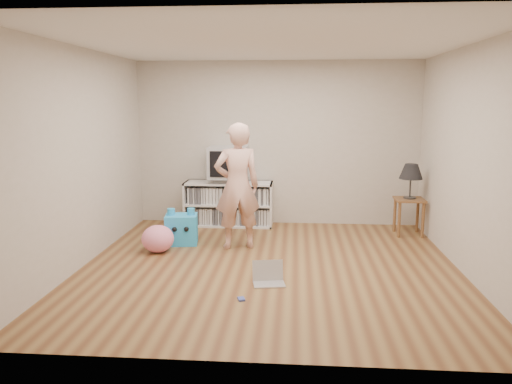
{
  "coord_description": "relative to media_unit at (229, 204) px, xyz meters",
  "views": [
    {
      "loc": [
        0.29,
        -5.75,
        1.96
      ],
      "look_at": [
        -0.19,
        0.4,
        0.84
      ],
      "focal_mm": 35.0,
      "sensor_mm": 36.0,
      "label": 1
    }
  ],
  "objects": [
    {
      "name": "ground",
      "position": [
        0.76,
        -2.04,
        -0.35
      ],
      "size": [
        4.5,
        4.5,
        0.0
      ],
      "primitive_type": "plane",
      "color": "brown",
      "rests_on": "ground"
    },
    {
      "name": "walls",
      "position": [
        0.76,
        -2.04,
        0.95
      ],
      "size": [
        4.52,
        4.52,
        2.6
      ],
      "color": "#BAB2A4",
      "rests_on": "ground"
    },
    {
      "name": "ceiling",
      "position": [
        0.76,
        -2.04,
        2.25
      ],
      "size": [
        4.5,
        4.5,
        0.01
      ],
      "primitive_type": "cube",
      "color": "white",
      "rests_on": "walls"
    },
    {
      "name": "media_unit",
      "position": [
        0.0,
        0.0,
        0.0
      ],
      "size": [
        1.4,
        0.45,
        0.7
      ],
      "color": "white",
      "rests_on": "ground"
    },
    {
      "name": "dvd_deck",
      "position": [
        0.0,
        -0.02,
        0.39
      ],
      "size": [
        0.45,
        0.35,
        0.07
      ],
      "primitive_type": "cube",
      "color": "gray",
      "rests_on": "media_unit"
    },
    {
      "name": "crt_tv",
      "position": [
        -0.0,
        -0.02,
        0.67
      ],
      "size": [
        0.6,
        0.53,
        0.5
      ],
      "color": "#AAAAAF",
      "rests_on": "dvd_deck"
    },
    {
      "name": "side_table",
      "position": [
        2.75,
        -0.39,
        0.07
      ],
      "size": [
        0.42,
        0.42,
        0.55
      ],
      "color": "brown",
      "rests_on": "ground"
    },
    {
      "name": "table_lamp",
      "position": [
        2.75,
        -0.39,
        0.59
      ],
      "size": [
        0.34,
        0.34,
        0.52
      ],
      "color": "#333333",
      "rests_on": "side_table"
    },
    {
      "name": "person",
      "position": [
        0.29,
        -1.24,
        0.5
      ],
      "size": [
        0.71,
        0.57,
        1.69
      ],
      "primitive_type": "imported",
      "rotation": [
        0.0,
        0.0,
        3.44
      ],
      "color": "beige",
      "rests_on": "ground"
    },
    {
      "name": "laptop",
      "position": [
        0.78,
        -2.57,
        -0.29
      ],
      "size": [
        0.38,
        0.33,
        0.23
      ],
      "rotation": [
        0.0,
        0.0,
        0.17
      ],
      "color": "silver",
      "rests_on": "ground"
    },
    {
      "name": "playing_cards",
      "position": [
        0.53,
        -3.08,
        -0.34
      ],
      "size": [
        0.09,
        0.11,
        0.02
      ],
      "primitive_type": "cube",
      "rotation": [
        0.0,
        0.0,
        0.31
      ],
      "color": "#4050AB",
      "rests_on": "ground"
    },
    {
      "name": "plush_blue",
      "position": [
        -0.52,
        -1.13,
        -0.14
      ],
      "size": [
        0.48,
        0.42,
        0.5
      ],
      "rotation": [
        0.0,
        0.0,
        0.14
      ],
      "color": "#26AAFF",
      "rests_on": "ground"
    },
    {
      "name": "plush_pink",
      "position": [
        -0.74,
        -1.55,
        -0.17
      ],
      "size": [
        0.48,
        0.48,
        0.36
      ],
      "primitive_type": "ellipsoid",
      "rotation": [
        0.0,
        0.0,
        0.13
      ],
      "color": "pink",
      "rests_on": "ground"
    }
  ]
}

